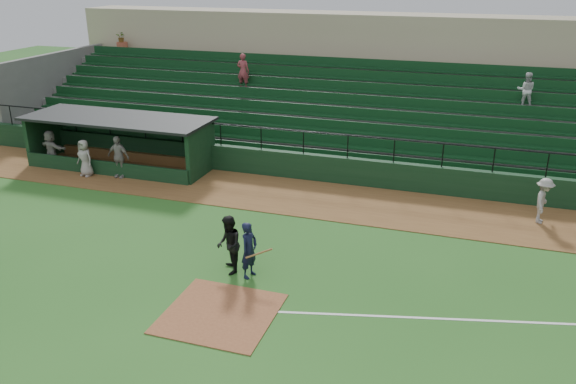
% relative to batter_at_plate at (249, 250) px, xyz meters
% --- Properties ---
extents(ground, '(90.00, 90.00, 0.00)m').
position_rel_batter_at_plate_xyz_m(ground, '(-0.00, -1.21, -0.90)').
color(ground, '#24581C').
rests_on(ground, ground).
extents(warning_track, '(40.00, 4.00, 0.03)m').
position_rel_batter_at_plate_xyz_m(warning_track, '(-0.00, 6.79, -0.89)').
color(warning_track, brown).
rests_on(warning_track, ground).
extents(home_plate_dirt, '(3.00, 3.00, 0.03)m').
position_rel_batter_at_plate_xyz_m(home_plate_dirt, '(-0.00, -2.21, -0.89)').
color(home_plate_dirt, brown).
rests_on(home_plate_dirt, ground).
extents(foul_line, '(17.49, 4.44, 0.01)m').
position_rel_batter_at_plate_xyz_m(foul_line, '(8.00, -0.01, -0.90)').
color(foul_line, white).
rests_on(foul_line, ground).
extents(stadium_structure, '(38.00, 13.08, 6.40)m').
position_rel_batter_at_plate_xyz_m(stadium_structure, '(-0.01, 15.25, 1.40)').
color(stadium_structure, black).
rests_on(stadium_structure, ground).
extents(dugout, '(8.90, 3.20, 2.42)m').
position_rel_batter_at_plate_xyz_m(dugout, '(-9.75, 8.35, 0.43)').
color(dugout, black).
rests_on(dugout, ground).
extents(batter_at_plate, '(1.08, 0.74, 1.80)m').
position_rel_batter_at_plate_xyz_m(batter_at_plate, '(0.00, 0.00, 0.00)').
color(batter_at_plate, black).
rests_on(batter_at_plate, ground).
extents(umpire, '(1.07, 1.14, 1.88)m').
position_rel_batter_at_plate_xyz_m(umpire, '(-0.70, 0.07, 0.04)').
color(umpire, black).
rests_on(umpire, ground).
extents(runner, '(0.85, 1.22, 1.73)m').
position_rel_batter_at_plate_xyz_m(runner, '(8.83, 7.14, -0.01)').
color(runner, gray).
rests_on(runner, warning_track).
extents(dugout_player_a, '(1.16, 0.55, 1.92)m').
position_rel_batter_at_plate_xyz_m(dugout_player_a, '(-8.94, 6.52, 0.09)').
color(dugout_player_a, gray).
rests_on(dugout_player_a, warning_track).
extents(dugout_player_b, '(0.91, 0.68, 1.69)m').
position_rel_batter_at_plate_xyz_m(dugout_player_b, '(-10.50, 6.20, -0.03)').
color(dugout_player_b, '#9C9792').
rests_on(dugout_player_b, warning_track).
extents(dugout_player_c, '(1.71, 0.92, 1.75)m').
position_rel_batter_at_plate_xyz_m(dugout_player_c, '(-12.85, 6.86, 0.00)').
color(dugout_player_c, gray).
rests_on(dugout_player_c, warning_track).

